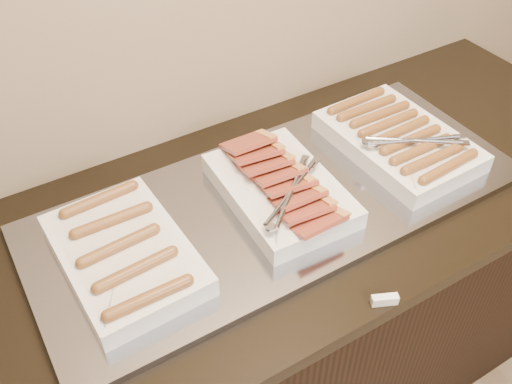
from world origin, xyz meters
TOP-DOWN VIEW (x-y plane):
  - counter at (0.00, 2.13)m, footprint 2.06×0.76m
  - warming_tray at (0.01, 2.13)m, footprint 1.20×0.50m
  - dish_left at (-0.38, 2.13)m, footprint 0.26×0.38m
  - dish_center at (0.01, 2.13)m, footprint 0.27×0.38m
  - dish_right at (0.38, 2.13)m, footprint 0.28×0.41m
  - label_holder at (0.03, 1.77)m, footprint 0.06×0.04m

SIDE VIEW (x-z plane):
  - counter at x=0.00m, z-range 0.00..0.90m
  - warming_tray at x=0.01m, z-range 0.90..0.92m
  - label_holder at x=0.03m, z-range 0.90..0.92m
  - dish_left at x=-0.38m, z-range 0.91..0.98m
  - dish_right at x=0.38m, z-range 0.91..0.99m
  - dish_center at x=0.01m, z-range 0.91..1.00m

